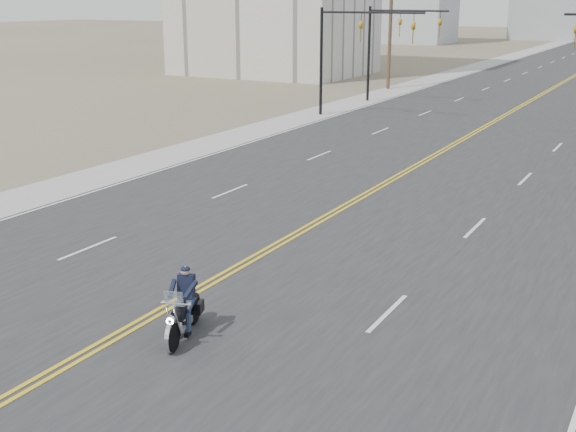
% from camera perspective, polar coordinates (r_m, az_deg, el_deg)
% --- Properties ---
extents(ground_plane, '(400.00, 400.00, 0.00)m').
position_cam_1_polar(ground_plane, '(17.54, -12.83, -8.99)').
color(ground_plane, '#776D56').
rests_on(ground_plane, ground).
extents(sidewalk_left, '(3.00, 200.00, 0.01)m').
position_cam_1_polar(sidewalk_left, '(84.88, 14.14, 11.20)').
color(sidewalk_left, '#A5A5A0').
rests_on(sidewalk_left, ground).
extents(traffic_mast_left, '(7.10, 0.26, 7.00)m').
position_cam_1_polar(traffic_mast_left, '(47.92, 4.88, 13.64)').
color(traffic_mast_left, black).
rests_on(traffic_mast_left, ground).
extents(traffic_mast_far, '(6.10, 0.26, 7.00)m').
position_cam_1_polar(traffic_mast_far, '(55.41, 8.10, 13.89)').
color(traffic_mast_far, black).
rests_on(traffic_mast_far, ground).
extents(utility_pole_left, '(2.20, 0.30, 10.50)m').
position_cam_1_polar(utility_pole_left, '(63.99, 8.09, 14.79)').
color(utility_pole_left, brown).
rests_on(utility_pole_left, ground).
extents(motorcyclist, '(1.51, 2.27, 1.63)m').
position_cam_1_polar(motorcyclist, '(16.77, -8.33, -6.89)').
color(motorcyclist, black).
rests_on(motorcyclist, ground).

